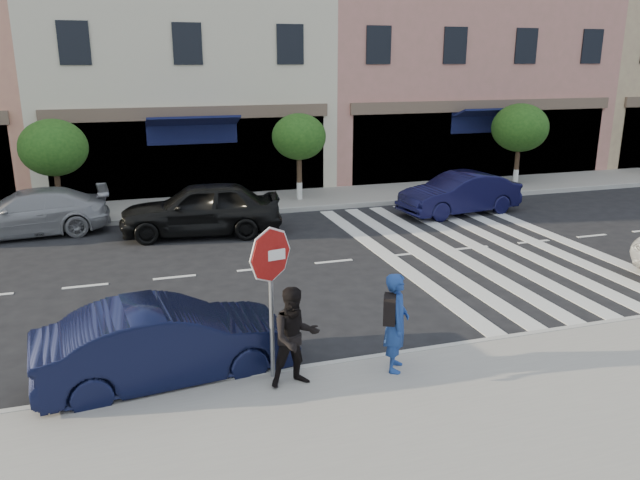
% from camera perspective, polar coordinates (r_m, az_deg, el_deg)
% --- Properties ---
extents(ground, '(120.00, 120.00, 0.00)m').
position_cam_1_polar(ground, '(11.87, -1.72, -8.67)').
color(ground, black).
rests_on(ground, ground).
extents(sidewalk_near, '(60.00, 4.50, 0.15)m').
position_cam_1_polar(sidewalk_near, '(8.75, 5.35, -18.11)').
color(sidewalk_near, gray).
rests_on(sidewalk_near, ground).
extents(sidewalk_far, '(60.00, 3.00, 0.15)m').
position_cam_1_polar(sidewalk_far, '(22.12, -9.53, 3.15)').
color(sidewalk_far, gray).
rests_on(sidewalk_far, ground).
extents(building_centre, '(11.00, 9.00, 11.00)m').
position_cam_1_polar(building_centre, '(27.48, -13.05, 16.89)').
color(building_centre, beige).
rests_on(building_centre, ground).
extents(building_east_mid, '(13.00, 9.00, 13.00)m').
position_cam_1_polar(building_east_mid, '(30.96, 10.82, 18.75)').
color(building_east_mid, tan).
rests_on(building_east_mid, ground).
extents(street_tree_wb, '(2.10, 2.10, 3.06)m').
position_cam_1_polar(street_tree_wb, '(21.44, -23.19, 7.74)').
color(street_tree_wb, '#473323').
rests_on(street_tree_wb, sidewalk_far).
extents(street_tree_c, '(1.90, 1.90, 3.04)m').
position_cam_1_polar(street_tree_c, '(22.14, -1.93, 9.38)').
color(street_tree_c, '#473323').
rests_on(street_tree_c, sidewalk_far).
extents(street_tree_ea, '(2.20, 2.20, 3.19)m').
position_cam_1_polar(street_tree_ea, '(26.02, 17.82, 9.73)').
color(street_tree_ea, '#473323').
rests_on(street_tree_ea, sidewalk_far).
extents(stop_sign, '(0.86, 0.20, 2.46)m').
position_cam_1_polar(stop_sign, '(9.43, -4.52, -2.72)').
color(stop_sign, gray).
rests_on(stop_sign, sidewalk_near).
extents(photographer, '(0.62, 0.71, 1.63)m').
position_cam_1_polar(photographer, '(10.08, 7.01, -7.46)').
color(photographer, navy).
rests_on(photographer, sidewalk_near).
extents(walker, '(0.80, 0.64, 1.59)m').
position_cam_1_polar(walker, '(9.57, -2.29, -8.86)').
color(walker, black).
rests_on(walker, sidewalk_near).
extents(car_near_mid, '(4.18, 1.88, 1.33)m').
position_cam_1_polar(car_near_mid, '(10.33, -13.82, -9.07)').
color(car_near_mid, black).
rests_on(car_near_mid, ground).
extents(car_far_left, '(4.69, 2.15, 1.33)m').
position_cam_1_polar(car_far_left, '(20.15, -25.18, 2.25)').
color(car_far_left, gray).
rests_on(car_far_left, ground).
extents(car_far_mid, '(4.85, 2.47, 1.58)m').
position_cam_1_polar(car_far_mid, '(18.57, -10.83, 2.85)').
color(car_far_mid, black).
rests_on(car_far_mid, ground).
extents(car_far_right, '(4.30, 1.99, 1.37)m').
position_cam_1_polar(car_far_right, '(21.32, 12.63, 4.16)').
color(car_far_right, black).
rests_on(car_far_right, ground).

